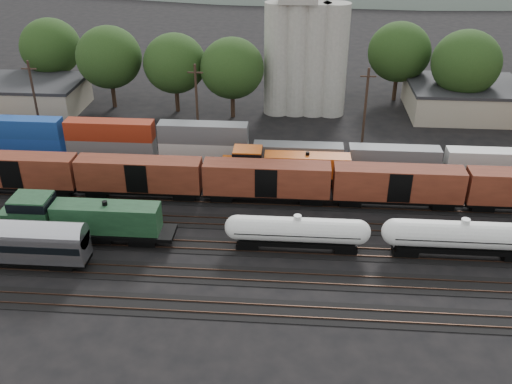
# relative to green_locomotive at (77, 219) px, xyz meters

# --- Properties ---
(ground) EXTENTS (600.00, 600.00, 0.00)m
(ground) POSITION_rel_green_locomotive_xyz_m (20.49, 5.00, -2.82)
(ground) COLOR black
(tracks) EXTENTS (180.00, 33.20, 0.20)m
(tracks) POSITION_rel_green_locomotive_xyz_m (20.49, 5.00, -2.77)
(tracks) COLOR black
(tracks) RESTS_ON ground
(green_locomotive) EXTENTS (18.81, 3.32, 4.98)m
(green_locomotive) POSITION_rel_green_locomotive_xyz_m (0.00, 0.00, 0.00)
(green_locomotive) COLOR black
(green_locomotive) RESTS_ON ground
(tank_car_a) EXTENTS (15.13, 2.71, 3.97)m
(tank_car_a) POSITION_rel_green_locomotive_xyz_m (23.36, -0.00, -0.44)
(tank_car_a) COLOR silver
(tank_car_a) RESTS_ON ground
(tank_car_b) EXTENTS (16.39, 2.93, 4.30)m
(tank_car_b) POSITION_rel_green_locomotive_xyz_m (40.16, -0.00, -0.26)
(tank_car_b) COLOR silver
(tank_car_b) RESTS_ON ground
(orange_locomotive) EXTENTS (17.94, 2.99, 4.48)m
(orange_locomotive) POSITION_rel_green_locomotive_xyz_m (21.37, 15.00, -0.26)
(orange_locomotive) COLOR black
(orange_locomotive) RESTS_ON ground
(boxcar_string) EXTENTS (153.60, 2.90, 4.20)m
(boxcar_string) POSITION_rel_green_locomotive_xyz_m (11.90, 10.00, 0.30)
(boxcar_string) COLOR black
(boxcar_string) RESTS_ON ground
(container_wall) EXTENTS (160.04, 2.60, 5.80)m
(container_wall) POSITION_rel_green_locomotive_xyz_m (4.24, 20.00, -0.19)
(container_wall) COLOR black
(container_wall) RESTS_ON ground
(grain_silo) EXTENTS (13.40, 5.00, 29.00)m
(grain_silo) POSITION_rel_green_locomotive_xyz_m (23.78, 41.00, 8.44)
(grain_silo) COLOR #A09E93
(grain_silo) RESTS_ON ground
(industrial_sheds) EXTENTS (119.38, 17.26, 5.10)m
(industrial_sheds) POSITION_rel_green_locomotive_xyz_m (27.12, 40.25, -0.26)
(industrial_sheds) COLOR #9E937F
(industrial_sheds) RESTS_ON ground
(tree_band) EXTENTS (165.65, 24.47, 14.27)m
(tree_band) POSITION_rel_green_locomotive_xyz_m (23.54, 43.35, 5.59)
(tree_band) COLOR black
(tree_band) RESTS_ON ground
(utility_poles) EXTENTS (122.20, 0.36, 12.00)m
(utility_poles) POSITION_rel_green_locomotive_xyz_m (20.49, 27.00, 3.39)
(utility_poles) COLOR black
(utility_poles) RESTS_ON ground
(distant_hills) EXTENTS (860.00, 286.00, 130.00)m
(distant_hills) POSITION_rel_green_locomotive_xyz_m (44.41, 265.00, -23.38)
(distant_hills) COLOR #59665B
(distant_hills) RESTS_ON ground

